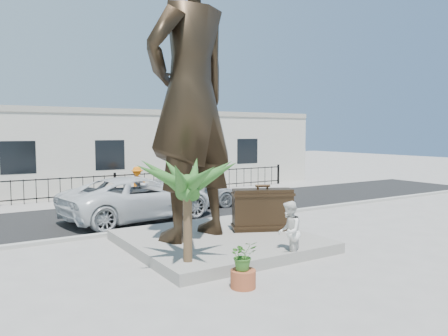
{
  "coord_description": "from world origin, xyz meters",
  "views": [
    {
      "loc": [
        -7.23,
        -9.53,
        3.42
      ],
      "look_at": [
        0.0,
        2.0,
        2.3
      ],
      "focal_mm": 35.0,
      "sensor_mm": 36.0,
      "label": 1
    }
  ],
  "objects_px": {
    "statue": "(191,96)",
    "suitcase": "(263,210)",
    "tourist": "(289,232)",
    "car_white": "(140,198)"
  },
  "relations": [
    {
      "from": "statue",
      "to": "suitcase",
      "type": "xyz_separation_m",
      "value": [
        2.39,
        -0.32,
        -3.51
      ]
    },
    {
      "from": "suitcase",
      "to": "tourist",
      "type": "height_order",
      "value": "suitcase"
    },
    {
      "from": "statue",
      "to": "suitcase",
      "type": "distance_m",
      "value": 4.26
    },
    {
      "from": "statue",
      "to": "tourist",
      "type": "height_order",
      "value": "statue"
    },
    {
      "from": "suitcase",
      "to": "car_white",
      "type": "height_order",
      "value": "car_white"
    },
    {
      "from": "statue",
      "to": "car_white",
      "type": "xyz_separation_m",
      "value": [
        0.25,
        4.77,
        -3.61
      ]
    },
    {
      "from": "statue",
      "to": "car_white",
      "type": "distance_m",
      "value": 5.99
    },
    {
      "from": "tourist",
      "to": "car_white",
      "type": "xyz_separation_m",
      "value": [
        -1.25,
        7.42,
        0.05
      ]
    },
    {
      "from": "statue",
      "to": "suitcase",
      "type": "relative_size",
      "value": 4.44
    },
    {
      "from": "suitcase",
      "to": "tourist",
      "type": "distance_m",
      "value": 2.49
    }
  ]
}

